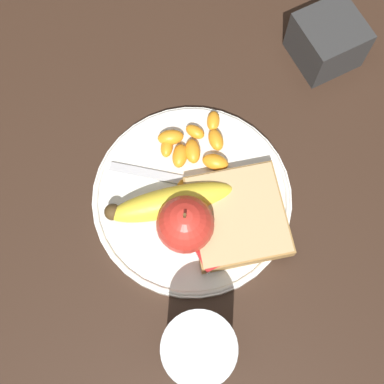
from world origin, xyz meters
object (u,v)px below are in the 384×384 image
at_px(jam_packet, 211,252).
at_px(condiment_caddy, 327,41).
at_px(apple, 185,224).
at_px(banana, 168,200).
at_px(plate, 192,198).
at_px(fork, 191,182).
at_px(bread_slice, 238,216).
at_px(juice_glass, 199,350).

distance_m(jam_packet, condiment_caddy, 0.33).
bearing_deg(apple, condiment_caddy, 116.69).
xyz_separation_m(jam_packet, condiment_caddy, (-0.19, 0.28, 0.01)).
distance_m(banana, condiment_caddy, 0.31).
distance_m(plate, banana, 0.04).
bearing_deg(apple, fork, 147.22).
relative_size(fork, condiment_caddy, 1.88).
xyz_separation_m(plate, bread_slice, (0.05, 0.04, 0.02)).
relative_size(juice_glass, bread_slice, 0.68).
height_order(plate, juice_glass, juice_glass).
height_order(fork, jam_packet, jam_packet).
height_order(juice_glass, condiment_caddy, juice_glass).
bearing_deg(juice_glass, jam_packet, 145.12).
bearing_deg(jam_packet, condiment_caddy, 123.98).
bearing_deg(juice_glass, plate, 155.23).
xyz_separation_m(apple, condiment_caddy, (-0.15, 0.29, -0.01)).
relative_size(plate, bread_slice, 1.73).
bearing_deg(fork, jam_packet, -63.56).
xyz_separation_m(apple, banana, (-0.04, -0.00, -0.02)).
xyz_separation_m(juice_glass, fork, (-0.19, 0.09, -0.03)).
xyz_separation_m(apple, jam_packet, (0.04, 0.01, -0.02)).
height_order(plate, fork, fork).
height_order(bread_slice, condiment_caddy, condiment_caddy).
height_order(bread_slice, jam_packet, same).
relative_size(plate, apple, 3.24).
bearing_deg(fork, bread_slice, -27.92).
distance_m(banana, jam_packet, 0.08).
height_order(banana, bread_slice, banana).
relative_size(plate, condiment_caddy, 3.14).
distance_m(plate, condiment_caddy, 0.29).
relative_size(bread_slice, condiment_caddy, 1.81).
bearing_deg(bread_slice, plate, -143.80).
xyz_separation_m(bread_slice, fork, (-0.07, -0.03, -0.01)).
relative_size(fork, jam_packet, 3.60).
relative_size(banana, fork, 1.05).
bearing_deg(banana, bread_slice, 50.61).
bearing_deg(condiment_caddy, fork, -70.32).
height_order(juice_glass, apple, juice_glass).
bearing_deg(condiment_caddy, jam_packet, -56.02).
bearing_deg(bread_slice, banana, -129.39).
bearing_deg(plate, juice_glass, -24.77).
distance_m(plate, bread_slice, 0.07).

